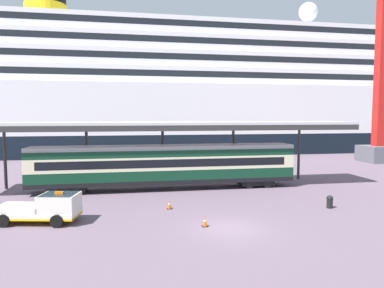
{
  "coord_description": "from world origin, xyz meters",
  "views": [
    {
      "loc": [
        -5.92,
        -20.19,
        6.85
      ],
      "look_at": [
        -0.8,
        8.49,
        4.5
      ],
      "focal_mm": 32.84,
      "sensor_mm": 36.0,
      "label": 1
    }
  ],
  "objects_px": {
    "service_truck": "(45,207)",
    "traffic_cone_near": "(169,205)",
    "traffic_cone_mid": "(205,221)",
    "cruise_ship": "(88,94)",
    "quay_bollard": "(330,201)",
    "train_carriage": "(165,165)"
  },
  "relations": [
    {
      "from": "train_carriage",
      "to": "traffic_cone_near",
      "type": "xyz_separation_m",
      "value": [
        -0.42,
        -7.0,
        -1.99
      ]
    },
    {
      "from": "cruise_ship",
      "to": "service_truck",
      "type": "distance_m",
      "value": 49.3
    },
    {
      "from": "train_carriage",
      "to": "service_truck",
      "type": "bearing_deg",
      "value": -134.06
    },
    {
      "from": "traffic_cone_near",
      "to": "traffic_cone_mid",
      "type": "height_order",
      "value": "traffic_cone_near"
    },
    {
      "from": "service_truck",
      "to": "traffic_cone_near",
      "type": "relative_size",
      "value": 8.49
    },
    {
      "from": "traffic_cone_near",
      "to": "traffic_cone_mid",
      "type": "xyz_separation_m",
      "value": [
        1.7,
        -4.51,
        -0.0
      ]
    },
    {
      "from": "service_truck",
      "to": "traffic_cone_mid",
      "type": "bearing_deg",
      "value": -14.63
    },
    {
      "from": "train_carriage",
      "to": "traffic_cone_mid",
      "type": "xyz_separation_m",
      "value": [
        1.28,
        -11.52,
        -2.0
      ]
    },
    {
      "from": "traffic_cone_near",
      "to": "service_truck",
      "type": "bearing_deg",
      "value": -166.81
    },
    {
      "from": "cruise_ship",
      "to": "quay_bollard",
      "type": "xyz_separation_m",
      "value": [
        22.48,
        -48.14,
        -10.58
      ]
    },
    {
      "from": "service_truck",
      "to": "traffic_cone_mid",
      "type": "xyz_separation_m",
      "value": [
        9.92,
        -2.59,
        -0.67
      ]
    },
    {
      "from": "traffic_cone_mid",
      "to": "quay_bollard",
      "type": "distance_m",
      "value": 10.4
    },
    {
      "from": "cruise_ship",
      "to": "train_carriage",
      "type": "distance_m",
      "value": 41.74
    },
    {
      "from": "quay_bollard",
      "to": "train_carriage",
      "type": "bearing_deg",
      "value": 141.9
    },
    {
      "from": "traffic_cone_mid",
      "to": "cruise_ship",
      "type": "bearing_deg",
      "value": 103.76
    },
    {
      "from": "train_carriage",
      "to": "service_truck",
      "type": "distance_m",
      "value": 12.5
    },
    {
      "from": "traffic_cone_mid",
      "to": "quay_bollard",
      "type": "height_order",
      "value": "quay_bollard"
    },
    {
      "from": "train_carriage",
      "to": "traffic_cone_near",
      "type": "height_order",
      "value": "train_carriage"
    },
    {
      "from": "service_truck",
      "to": "traffic_cone_near",
      "type": "distance_m",
      "value": 8.47
    },
    {
      "from": "quay_bollard",
      "to": "service_truck",
      "type": "bearing_deg",
      "value": -179.87
    },
    {
      "from": "cruise_ship",
      "to": "traffic_cone_mid",
      "type": "distance_m",
      "value": 53.37
    },
    {
      "from": "cruise_ship",
      "to": "train_carriage",
      "type": "xyz_separation_m",
      "value": [
        11.15,
        -39.25,
        -8.79
      ]
    }
  ]
}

